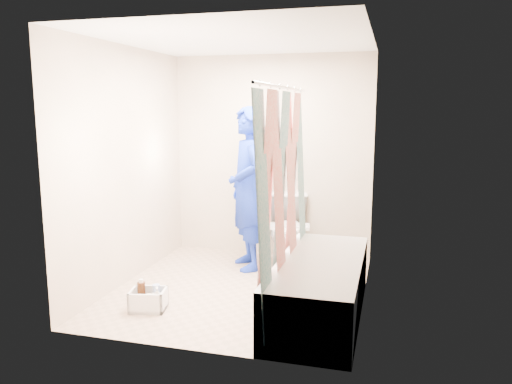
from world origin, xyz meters
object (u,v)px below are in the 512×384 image
(bathtub, at_px, (320,286))
(plumber, at_px, (248,189))
(toilet, at_px, (288,230))
(cleaning_caddy, at_px, (149,300))

(bathtub, distance_m, plumber, 1.61)
(bathtub, height_order, plumber, plumber)
(plumber, bearing_deg, toilet, 91.81)
(plumber, distance_m, cleaning_caddy, 1.69)
(bathtub, bearing_deg, cleaning_caddy, -169.69)
(plumber, height_order, cleaning_caddy, plumber)
(cleaning_caddy, bearing_deg, plumber, 58.05)
(plumber, bearing_deg, cleaning_caddy, -51.81)
(toilet, height_order, cleaning_caddy, toilet)
(toilet, distance_m, cleaning_caddy, 1.92)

